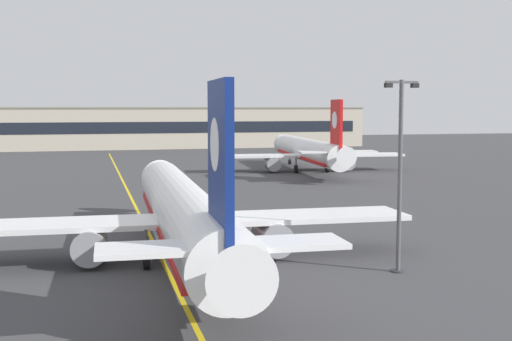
{
  "coord_description": "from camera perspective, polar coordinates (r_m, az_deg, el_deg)",
  "views": [
    {
      "loc": [
        -5.69,
        -34.64,
        10.42
      ],
      "look_at": [
        6.96,
        12.53,
        5.8
      ],
      "focal_mm": 46.85,
      "sensor_mm": 36.0,
      "label": 1
    }
  ],
  "objects": [
    {
      "name": "taxiway_centreline",
      "position": [
        65.72,
        -9.88,
        -3.79
      ],
      "size": [
        2.75,
        179.99,
        0.01
      ],
      "primitive_type": "cube",
      "rotation": [
        0.0,
        0.0,
        -0.01
      ],
      "color": "yellow",
      "rests_on": "ground"
    },
    {
      "name": "airliner_background",
      "position": [
        108.66,
        4.55,
        1.65
      ],
      "size": [
        31.95,
        41.05,
        11.52
      ],
      "color": "white",
      "rests_on": "ground"
    },
    {
      "name": "apron_lamp_post",
      "position": [
        42.83,
        12.19,
        -0.15
      ],
      "size": [
        2.24,
        0.9,
        12.13
      ],
      "color": "#515156",
      "rests_on": "ground"
    },
    {
      "name": "terminal_building",
      "position": [
        172.27,
        -13.88,
        3.54
      ],
      "size": [
        141.94,
        12.4,
        10.53
      ],
      "color": "#B2A893",
      "rests_on": "ground"
    },
    {
      "name": "ground_plane",
      "position": [
        36.62,
        -5.55,
        -11.15
      ],
      "size": [
        400.0,
        400.0,
        0.0
      ],
      "primitive_type": "plane",
      "color": "#3D3D3F"
    },
    {
      "name": "safety_cone_by_nose_gear",
      "position": [
        62.97,
        -8.23,
        -3.94
      ],
      "size": [
        0.44,
        0.44,
        0.55
      ],
      "color": "orange",
      "rests_on": "ground"
    },
    {
      "name": "airliner_foreground",
      "position": [
        45.56,
        -6.26,
        -3.53
      ],
      "size": [
        32.18,
        41.5,
        11.65
      ],
      "color": "white",
      "rests_on": "ground"
    }
  ]
}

